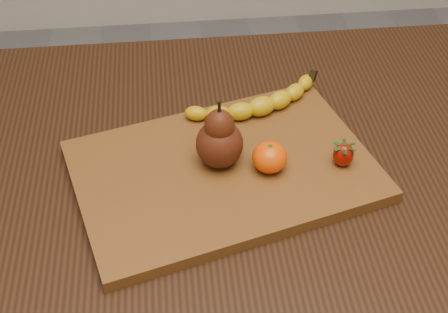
{
  "coord_description": "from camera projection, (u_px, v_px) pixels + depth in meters",
  "views": [
    {
      "loc": [
        -0.16,
        -0.76,
        1.43
      ],
      "look_at": [
        -0.08,
        -0.06,
        0.8
      ],
      "focal_mm": 50.0,
      "sensor_mm": 36.0,
      "label": 1
    }
  ],
  "objects": [
    {
      "name": "table",
      "position": [
        266.0,
        189.0,
        1.09
      ],
      "size": [
        1.0,
        0.7,
        0.76
      ],
      "color": "black",
      "rests_on": "ground"
    },
    {
      "name": "mandarin",
      "position": [
        270.0,
        157.0,
        0.94
      ],
      "size": [
        0.06,
        0.06,
        0.05
      ],
      "primitive_type": "ellipsoid",
      "rotation": [
        0.0,
        0.0,
        -0.11
      ],
      "color": "#F34902",
      "rests_on": "cutting_board"
    },
    {
      "name": "pear",
      "position": [
        219.0,
        134.0,
        0.93
      ],
      "size": [
        0.08,
        0.08,
        0.11
      ],
      "primitive_type": null,
      "rotation": [
        0.0,
        0.0,
        -0.15
      ],
      "color": "#491C0B",
      "rests_on": "cutting_board"
    },
    {
      "name": "banana",
      "position": [
        261.0,
        106.0,
        1.04
      ],
      "size": [
        0.22,
        0.12,
        0.03
      ],
      "primitive_type": null,
      "rotation": [
        0.0,
        0.0,
        0.33
      ],
      "color": "#D1A609",
      "rests_on": "cutting_board"
    },
    {
      "name": "cutting_board",
      "position": [
        224.0,
        171.0,
        0.97
      ],
      "size": [
        0.51,
        0.41,
        0.02
      ],
      "primitive_type": "cube",
      "rotation": [
        0.0,
        0.0,
        0.27
      ],
      "color": "brown",
      "rests_on": "table"
    },
    {
      "name": "strawberry",
      "position": [
        343.0,
        154.0,
        0.95
      ],
      "size": [
        0.04,
        0.04,
        0.04
      ],
      "primitive_type": null,
      "rotation": [
        0.0,
        0.0,
        0.33
      ],
      "color": "#8C0D03",
      "rests_on": "cutting_board"
    }
  ]
}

